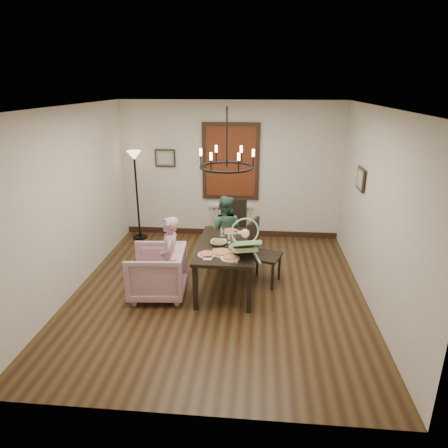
% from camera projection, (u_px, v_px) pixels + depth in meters
% --- Properties ---
extents(room_shell, '(4.51, 5.00, 2.81)m').
position_uv_depth(room_shell, '(220.00, 200.00, 6.17)').
color(room_shell, '#4A3719').
rests_on(room_shell, ground).
extents(dining_table, '(0.89, 1.58, 0.74)m').
position_uv_depth(dining_table, '(227.00, 249.00, 6.23)').
color(dining_table, black).
rests_on(dining_table, room_shell).
extents(chair_far, '(0.52, 0.52, 1.10)m').
position_uv_depth(chair_far, '(234.00, 230.00, 7.33)').
color(chair_far, black).
rests_on(chair_far, room_shell).
extents(chair_right, '(0.59, 0.59, 1.06)m').
position_uv_depth(chair_right, '(265.00, 253.00, 6.41)').
color(chair_right, black).
rests_on(chair_right, room_shell).
extents(armchair, '(0.91, 0.89, 0.77)m').
position_uv_depth(armchair, '(157.00, 272.00, 6.06)').
color(armchair, '#C597AB').
rests_on(armchair, room_shell).
extents(elderly_woman, '(0.30, 0.42, 1.06)m').
position_uv_depth(elderly_woman, '(170.00, 265.00, 5.98)').
color(elderly_woman, '#CE91A4').
rests_on(elderly_woman, room_shell).
extents(seated_man, '(0.58, 0.49, 1.07)m').
position_uv_depth(seated_man, '(225.00, 237.00, 7.05)').
color(seated_man, '#385F4A').
rests_on(seated_man, room_shell).
extents(baby_bouncer, '(0.56, 0.68, 0.39)m').
position_uv_depth(baby_bouncer, '(245.00, 244.00, 5.71)').
color(baby_bouncer, '#B5E29C').
rests_on(baby_bouncer, dining_table).
extents(salad_bowl, '(0.30, 0.30, 0.07)m').
position_uv_depth(salad_bowl, '(219.00, 242.00, 6.17)').
color(salad_bowl, white).
rests_on(salad_bowl, dining_table).
extents(pizza_platter, '(0.30, 0.30, 0.04)m').
position_uv_depth(pizza_platter, '(221.00, 253.00, 5.84)').
color(pizza_platter, tan).
rests_on(pizza_platter, dining_table).
extents(drinking_glass, '(0.08, 0.08, 0.15)m').
position_uv_depth(drinking_glass, '(233.00, 242.00, 6.08)').
color(drinking_glass, silver).
rests_on(drinking_glass, dining_table).
extents(window_blinds, '(1.00, 0.03, 1.40)m').
position_uv_depth(window_blinds, '(231.00, 162.00, 8.07)').
color(window_blinds, '#602013').
rests_on(window_blinds, room_shell).
extents(radiator, '(0.92, 0.12, 0.62)m').
position_uv_depth(radiator, '(231.00, 220.00, 8.50)').
color(radiator, silver).
rests_on(radiator, room_shell).
extents(picture_back, '(0.42, 0.03, 0.36)m').
position_uv_depth(picture_back, '(165.00, 158.00, 8.18)').
color(picture_back, black).
rests_on(picture_back, room_shell).
extents(picture_right, '(0.03, 0.42, 0.36)m').
position_uv_depth(picture_right, '(361.00, 179.00, 6.40)').
color(picture_right, black).
rests_on(picture_right, room_shell).
extents(floor_lamp, '(0.30, 0.30, 1.80)m').
position_uv_depth(floor_lamp, '(137.00, 197.00, 8.18)').
color(floor_lamp, black).
rests_on(floor_lamp, room_shell).
extents(chandelier, '(0.80, 0.80, 0.04)m').
position_uv_depth(chandelier, '(227.00, 167.00, 5.80)').
color(chandelier, black).
rests_on(chandelier, room_shell).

